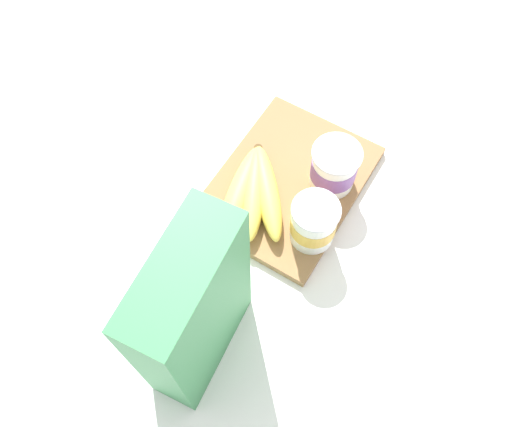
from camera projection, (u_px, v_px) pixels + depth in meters
ground_plane at (288, 186)px, 0.90m from camera, size 2.40×2.40×0.00m
cutting_board at (288, 184)px, 0.89m from camera, size 0.28×0.22×0.02m
cereal_box at (194, 313)px, 0.65m from camera, size 0.18×0.08×0.28m
yogurt_cup_front at (334, 168)px, 0.85m from camera, size 0.08×0.08×0.08m
yogurt_cup_back at (314, 223)px, 0.80m from camera, size 0.07×0.07×0.08m
banana_bunch at (254, 192)px, 0.86m from camera, size 0.19×0.15×0.04m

